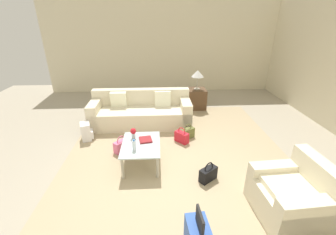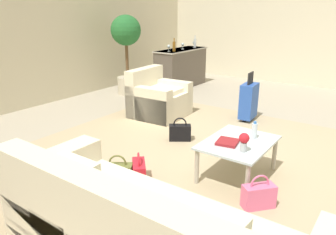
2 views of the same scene
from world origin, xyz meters
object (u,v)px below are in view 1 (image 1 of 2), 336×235
Objects in this scene: handbag_black at (208,174)px; backpack_white at (86,132)px; coffee_table_book at (146,140)px; handbag_olive at (188,133)px; coffee_table at (141,147)px; flower_vase at (133,132)px; armchair at (295,197)px; handbag_red at (182,137)px; handbag_pink at (121,146)px; side_table at (196,99)px; water_bottle at (134,145)px; table_lamp at (198,74)px; couch at (141,112)px.

backpack_white is (-1.53, -2.44, 0.06)m from handbag_black.
coffee_table_book is 1.27m from handbag_olive.
coffee_table is 1.29m from handbag_black.
coffee_table is 0.32m from flower_vase.
handbag_red is (-2.06, -1.33, -0.17)m from armchair.
side_table is at bearing 140.26° from handbag_pink.
side_table reaches higher than handbag_pink.
handbag_olive is at bearing 136.20° from water_bottle.
armchair is at bearing 9.25° from table_lamp.
couch is at bearing -151.73° from handbag_black.
water_bottle is 0.36× the size of table_lamp.
coffee_table_book is 1.65m from backpack_white.
water_bottle reaches higher than backpack_white.
flower_vase is 0.51× the size of backpack_white.
side_table is 3.04m from handbag_pink.
side_table is (-4.10, -0.67, -0.00)m from armchair.
coffee_table is 0.27m from water_bottle.
water_bottle is at bearing -28.07° from side_table.
side_table reaches higher than handbag_olive.
handbag_pink is at bearing -136.45° from coffee_table.
backpack_white is at bearing -57.22° from side_table.
water_bottle is at bearing 44.69° from backpack_white.
couch is 1.43m from backpack_white.
water_bottle reaches higher than handbag_pink.
coffee_table is 3.24m from table_lamp.
handbag_red is 1.33m from handbag_black.
handbag_pink is at bearing -129.98° from flower_vase.
coffee_table is (-1.30, -2.17, 0.08)m from armchair.
backpack_white is at bearing -135.31° from water_bottle.
water_bottle is at bearing -26.57° from coffee_table.
table_lamp is at bearing 151.93° from water_bottle.
water_bottle reaches higher than handbag_black.
armchair reaches higher than coffee_table_book.
handbag_black is (1.47, 0.15, 0.00)m from handbag_olive.
coffee_table_book is at bearing 66.50° from flower_vase.
water_bottle is 0.85m from handbag_pink.
table_lamp reaches higher than handbag_red.
armchair reaches higher than coffee_table.
couch is at bearing 123.57° from backpack_white.
table_lamp reaches higher than backpack_white.
table_lamp reaches higher than side_table.
handbag_black is at bearing -126.98° from armchair.
armchair is 2.53m from water_bottle.
water_bottle is 1.41m from handbag_red.
coffee_table_book reaches higher than handbag_pink.
water_bottle is 0.42m from flower_vase.
backpack_white is at bearing -127.87° from coffee_table.
table_lamp is (-4.10, -0.67, 0.74)m from armchair.
water_bottle is 0.35× the size of side_table.
water_bottle is 1.63m from handbag_olive.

